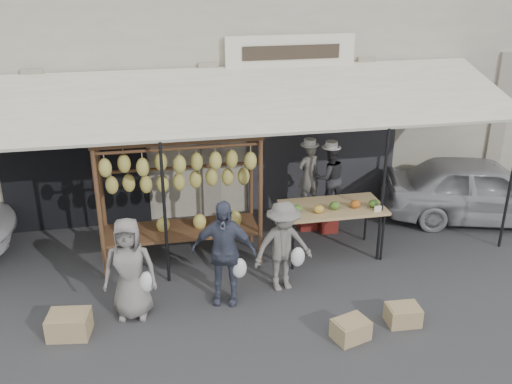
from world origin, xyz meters
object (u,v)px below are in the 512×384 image
customer_mid (223,252)px  crate_near_a (351,330)px  produce_table (333,209)px  customer_left (130,269)px  vendor_left (309,175)px  vendor_right (330,178)px  crate_near_b (403,315)px  sedan (481,189)px  customer_right (283,247)px  crate_far (69,325)px  banana_rack (179,174)px

customer_mid → crate_near_a: size_ratio=3.52×
produce_table → customer_left: customer_left is taller
vendor_left → vendor_right: vendor_left is taller
produce_table → crate_near_b: (0.36, -2.09, -0.73)m
vendor_left → vendor_right: bearing=136.2°
produce_table → vendor_left: 1.11m
vendor_right → sedan: (3.02, -0.10, -0.44)m
customer_right → crate_near_a: customer_right is taller
customer_mid → customer_left: bearing=-159.1°
produce_table → vendor_left: size_ratio=1.41×
crate_near_b → crate_far: size_ratio=0.82×
customer_right → crate_near_b: 1.97m
customer_left → crate_near_a: bearing=-13.8°
vendor_left → crate_near_a: vendor_left is taller
vendor_left → customer_mid: bearing=32.7°
crate_near_b → sedan: (2.89, 2.90, 0.49)m
banana_rack → customer_mid: banana_rack is taller
customer_left → customer_right: (2.26, 0.27, -0.03)m
customer_right → crate_near_a: size_ratio=3.14×
customer_right → vendor_right: bearing=45.0°
customer_left → crate_near_b: 3.86m
vendor_right → crate_near_b: vendor_right is taller
vendor_left → customer_right: size_ratio=0.84×
customer_mid → customer_right: bearing=25.6°
banana_rack → vendor_left: (2.39, 0.79, -0.50)m
customer_left → sedan: bearing=24.3°
crate_near_a → sedan: (3.72, 3.08, 0.48)m
vendor_left → crate_far: (-4.07, -2.53, -0.91)m
produce_table → customer_right: customer_right is taller
crate_near_a → crate_far: (-3.70, 0.83, 0.03)m
crate_near_a → customer_mid: bearing=140.7°
crate_near_b → crate_far: (-4.54, 0.65, 0.03)m
crate_near_b → sedan: bearing=45.1°
crate_near_b → customer_right: bearing=139.5°
crate_near_b → crate_far: 4.58m
vendor_left → vendor_right: (0.34, -0.18, -0.01)m
customer_mid → customer_right: customer_mid is taller
banana_rack → crate_near_b: bearing=-39.9°
customer_mid → banana_rack: bearing=126.8°
customer_left → crate_near_a: customer_left is taller
customer_mid → crate_near_b: size_ratio=3.60×
banana_rack → vendor_left: 2.56m
vendor_left → produce_table: bearing=80.4°
customer_left → crate_near_b: bearing=-6.7°
customer_right → customer_left: bearing=178.1°
banana_rack → crate_near_a: banana_rack is taller
banana_rack → sedan: (5.75, 0.51, -0.95)m
customer_right → customer_mid: bearing=-179.1°
produce_table → vendor_right: 0.95m
vendor_right → vendor_left: bearing=-30.8°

